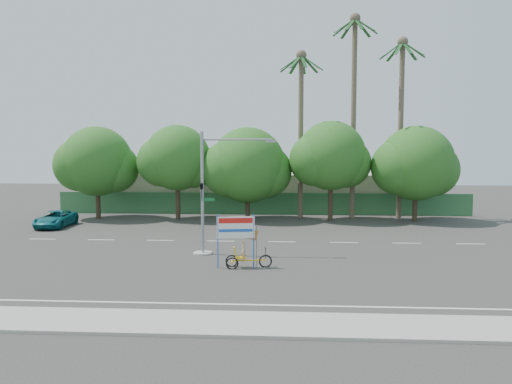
{
  "coord_description": "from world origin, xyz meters",
  "views": [
    {
      "loc": [
        2.26,
        -24.02,
        6.04
      ],
      "look_at": [
        0.5,
        5.08,
        3.5
      ],
      "focal_mm": 35.0,
      "sensor_mm": 36.0,
      "label": 1
    }
  ],
  "objects": [
    {
      "name": "tree_right",
      "position": [
        5.95,
        18.0,
        5.24
      ],
      "size": [
        6.9,
        5.8,
        8.36
      ],
      "color": "#473828",
      "rests_on": "ground"
    },
    {
      "name": "trike_billboard",
      "position": [
        -0.0,
        0.84,
        1.11
      ],
      "size": [
        2.79,
        0.85,
        2.76
      ],
      "rotation": [
        0.0,
        0.0,
        0.15
      ],
      "color": "black",
      "rests_on": "ground"
    },
    {
      "name": "pickup_truck",
      "position": [
        -15.51,
        13.13,
        0.63
      ],
      "size": [
        2.23,
        4.59,
        1.26
      ],
      "primitive_type": "imported",
      "rotation": [
        0.0,
        0.0,
        0.03
      ],
      "color": "#0F6269",
      "rests_on": "ground"
    },
    {
      "name": "tree_far_right",
      "position": [
        12.95,
        18.0,
        4.64
      ],
      "size": [
        7.38,
        6.2,
        7.94
      ],
      "color": "#473828",
      "rests_on": "ground"
    },
    {
      "name": "ground",
      "position": [
        0.0,
        0.0,
        0.0
      ],
      "size": [
        120.0,
        120.0,
        0.0
      ],
      "primitive_type": "plane",
      "color": "#33302D",
      "rests_on": "ground"
    },
    {
      "name": "tree_left",
      "position": [
        -7.05,
        18.0,
        5.06
      ],
      "size": [
        6.66,
        5.6,
        8.07
      ],
      "color": "#473828",
      "rests_on": "ground"
    },
    {
      "name": "palm_tall",
      "position": [
        8.0,
        19.5,
        10.46
      ],
      "size": [
        3.73,
        3.79,
        17.45
      ],
      "color": "#70604C",
      "rests_on": "ground"
    },
    {
      "name": "fence",
      "position": [
        0.0,
        21.5,
        1.0
      ],
      "size": [
        38.0,
        0.08,
        2.0
      ],
      "primitive_type": "cube",
      "color": "#336B3D",
      "rests_on": "ground"
    },
    {
      "name": "sidewalk_near",
      "position": [
        0.0,
        -7.5,
        0.06
      ],
      "size": [
        50.0,
        2.4,
        0.12
      ],
      "primitive_type": "cube",
      "color": "gray",
      "rests_on": "ground"
    },
    {
      "name": "tree_far_left",
      "position": [
        -14.05,
        18.0,
        4.76
      ],
      "size": [
        7.14,
        6.0,
        7.96
      ],
      "color": "#473828",
      "rests_on": "ground"
    },
    {
      "name": "building_right",
      "position": [
        8.0,
        26.0,
        1.8
      ],
      "size": [
        14.0,
        8.0,
        3.6
      ],
      "primitive_type": "cube",
      "color": "beige",
      "rests_on": "ground"
    },
    {
      "name": "building_left",
      "position": [
        -10.0,
        26.0,
        2.0
      ],
      "size": [
        12.0,
        8.0,
        4.0
      ],
      "primitive_type": "cube",
      "color": "beige",
      "rests_on": "ground"
    },
    {
      "name": "palm_short",
      "position": [
        3.5,
        19.5,
        8.86
      ],
      "size": [
        3.73,
        3.79,
        14.45
      ],
      "color": "#70604C",
      "rests_on": "ground"
    },
    {
      "name": "traffic_signal",
      "position": [
        -2.2,
        3.98,
        2.92
      ],
      "size": [
        4.72,
        1.1,
        7.0
      ],
      "color": "gray",
      "rests_on": "ground"
    },
    {
      "name": "tree_center",
      "position": [
        -1.05,
        18.0,
        4.47
      ],
      "size": [
        7.62,
        6.4,
        7.85
      ],
      "color": "#473828",
      "rests_on": "ground"
    },
    {
      "name": "palm_mid",
      "position": [
        12.0,
        19.5,
        9.4
      ],
      "size": [
        3.73,
        3.79,
        15.45
      ],
      "color": "#70604C",
      "rests_on": "ground"
    }
  ]
}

